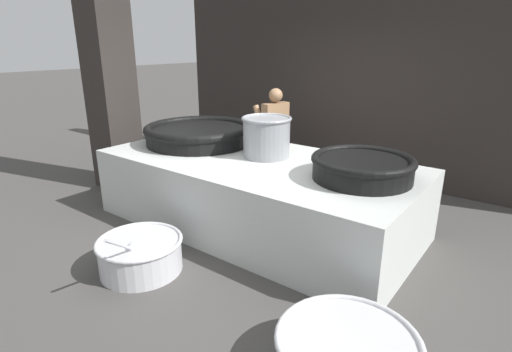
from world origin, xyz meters
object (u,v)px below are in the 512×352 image
object	(u,v)px
giant_wok_near	(199,133)
giant_wok_far	(362,167)
prep_bowl_vegetables	(140,253)
stock_pot	(266,136)
cook	(275,134)

from	to	relation	value
giant_wok_near	giant_wok_far	xyz separation A→B (m)	(2.35, -0.10, -0.01)
prep_bowl_vegetables	stock_pot	bearing A→B (deg)	80.51
giant_wok_far	cook	distance (m)	2.32
stock_pot	cook	size ratio (longest dim) A/B	0.40
stock_pot	prep_bowl_vegetables	bearing A→B (deg)	-99.49
cook	prep_bowl_vegetables	size ratio (longest dim) A/B	1.52
giant_wok_near	stock_pot	size ratio (longest dim) A/B	2.49
giant_wok_far	stock_pot	size ratio (longest dim) A/B	1.73
stock_pot	giant_wok_far	bearing A→B (deg)	-4.64
giant_wok_near	stock_pot	world-z (taller)	stock_pot
giant_wok_near	giant_wok_far	size ratio (longest dim) A/B	1.44
giant_wok_near	cook	world-z (taller)	cook
giant_wok_far	stock_pot	world-z (taller)	stock_pot
giant_wok_far	prep_bowl_vegetables	bearing A→B (deg)	-133.89
prep_bowl_vegetables	cook	bearing A→B (deg)	98.14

